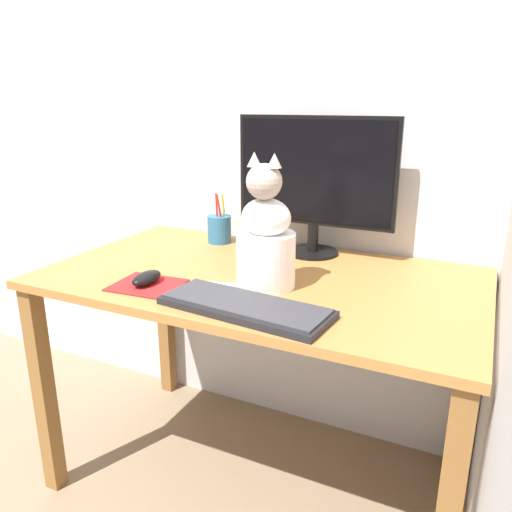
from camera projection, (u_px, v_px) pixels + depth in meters
ground_plane at (260, 476)px, 1.68m from camera, size 12.00×12.00×0.00m
wall_back at (311, 89)px, 1.65m from camera, size 7.00×0.04×2.50m
desk at (260, 305)px, 1.50m from camera, size 1.26×0.72×0.72m
monitor at (315, 179)px, 1.59m from camera, size 0.53×0.17×0.45m
keyboard at (245, 306)px, 1.21m from camera, size 0.44×0.20×0.02m
mousepad_left at (147, 285)px, 1.38m from camera, size 0.19×0.17×0.00m
computer_mouse_left at (147, 278)px, 1.38m from camera, size 0.06×0.11×0.03m
cat at (265, 239)px, 1.33m from camera, size 0.23×0.19×0.36m
pen_cup at (219, 229)px, 1.79m from camera, size 0.08×0.08×0.18m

